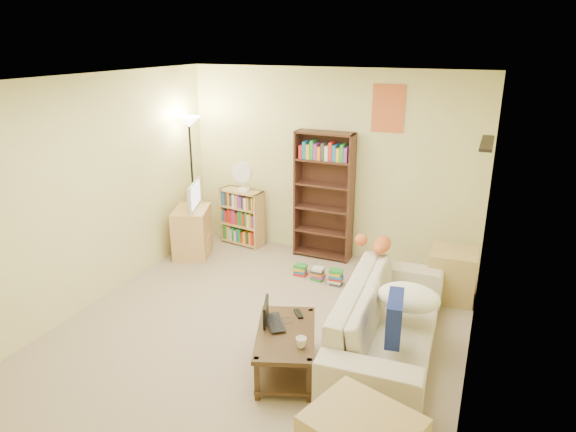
{
  "coord_description": "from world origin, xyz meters",
  "views": [
    {
      "loc": [
        2.01,
        -4.14,
        2.84
      ],
      "look_at": [
        0.05,
        0.63,
        1.05
      ],
      "focal_mm": 32.0,
      "sensor_mm": 36.0,
      "label": 1
    }
  ],
  "objects_px": {
    "short_bookshelf": "(242,217)",
    "desk_fan": "(242,175)",
    "television": "(190,196)",
    "side_table": "(452,274)",
    "laptop": "(281,322)",
    "tv_stand": "(192,232)",
    "tabby_cat": "(378,244)",
    "sofa": "(389,319)",
    "floor_lamp": "(190,145)",
    "mug": "(301,342)",
    "tall_bookshelf": "(324,193)",
    "coffee_table": "(286,346)"
  },
  "relations": [
    {
      "from": "tv_stand",
      "to": "desk_fan",
      "type": "bearing_deg",
      "value": 28.87
    },
    {
      "from": "television",
      "to": "floor_lamp",
      "type": "xyz_separation_m",
      "value": [
        -0.1,
        0.24,
        0.64
      ]
    },
    {
      "from": "laptop",
      "to": "television",
      "type": "distance_m",
      "value": 2.84
    },
    {
      "from": "laptop",
      "to": "side_table",
      "type": "bearing_deg",
      "value": -69.98
    },
    {
      "from": "mug",
      "to": "short_bookshelf",
      "type": "relative_size",
      "value": 0.13
    },
    {
      "from": "tabby_cat",
      "to": "tall_bookshelf",
      "type": "distance_m",
      "value": 1.44
    },
    {
      "from": "tall_bookshelf",
      "to": "short_bookshelf",
      "type": "relative_size",
      "value": 2.12
    },
    {
      "from": "sofa",
      "to": "floor_lamp",
      "type": "distance_m",
      "value": 3.6
    },
    {
      "from": "desk_fan",
      "to": "side_table",
      "type": "bearing_deg",
      "value": -10.17
    },
    {
      "from": "short_bookshelf",
      "to": "desk_fan",
      "type": "xyz_separation_m",
      "value": [
        0.04,
        -0.04,
        0.64
      ]
    },
    {
      "from": "sofa",
      "to": "desk_fan",
      "type": "height_order",
      "value": "desk_fan"
    },
    {
      "from": "television",
      "to": "side_table",
      "type": "height_order",
      "value": "television"
    },
    {
      "from": "coffee_table",
      "to": "television",
      "type": "relative_size",
      "value": 1.63
    },
    {
      "from": "tabby_cat",
      "to": "sofa",
      "type": "bearing_deg",
      "value": -69.01
    },
    {
      "from": "mug",
      "to": "tv_stand",
      "type": "distance_m",
      "value": 3.21
    },
    {
      "from": "tabby_cat",
      "to": "laptop",
      "type": "xyz_separation_m",
      "value": [
        -0.55,
        -1.43,
        -0.31
      ]
    },
    {
      "from": "television",
      "to": "side_table",
      "type": "bearing_deg",
      "value": -109.4
    },
    {
      "from": "television",
      "to": "coffee_table",
      "type": "bearing_deg",
      "value": -151.9
    },
    {
      "from": "laptop",
      "to": "tv_stand",
      "type": "height_order",
      "value": "tv_stand"
    },
    {
      "from": "desk_fan",
      "to": "floor_lamp",
      "type": "relative_size",
      "value": 0.23
    },
    {
      "from": "laptop",
      "to": "floor_lamp",
      "type": "xyz_separation_m",
      "value": [
        -2.21,
        2.09,
        1.07
      ]
    },
    {
      "from": "sofa",
      "to": "tv_stand",
      "type": "xyz_separation_m",
      "value": [
        -2.97,
        1.25,
        0.01
      ]
    },
    {
      "from": "tabby_cat",
      "to": "desk_fan",
      "type": "relative_size",
      "value": 1.19
    },
    {
      "from": "tv_stand",
      "to": "tabby_cat",
      "type": "bearing_deg",
      "value": -29.22
    },
    {
      "from": "floor_lamp",
      "to": "tv_stand",
      "type": "bearing_deg",
      "value": -67.19
    },
    {
      "from": "mug",
      "to": "tall_bookshelf",
      "type": "bearing_deg",
      "value": 105.01
    },
    {
      "from": "mug",
      "to": "desk_fan",
      "type": "distance_m",
      "value": 3.36
    },
    {
      "from": "short_bookshelf",
      "to": "sofa",
      "type": "bearing_deg",
      "value": -26.79
    },
    {
      "from": "sofa",
      "to": "television",
      "type": "xyz_separation_m",
      "value": [
        -2.97,
        1.25,
        0.53
      ]
    },
    {
      "from": "laptop",
      "to": "short_bookshelf",
      "type": "xyz_separation_m",
      "value": [
        -1.65,
        2.47,
        -0.01
      ]
    },
    {
      "from": "laptop",
      "to": "desk_fan",
      "type": "relative_size",
      "value": 0.96
    },
    {
      "from": "short_bookshelf",
      "to": "tabby_cat",
      "type": "bearing_deg",
      "value": -15.49
    },
    {
      "from": "tv_stand",
      "to": "short_bookshelf",
      "type": "xyz_separation_m",
      "value": [
        0.45,
        0.62,
        0.07
      ]
    },
    {
      "from": "laptop",
      "to": "side_table",
      "type": "xyz_separation_m",
      "value": [
        1.31,
        1.9,
        -0.13
      ]
    },
    {
      "from": "tv_stand",
      "to": "television",
      "type": "bearing_deg",
      "value": -20.28
    },
    {
      "from": "television",
      "to": "tv_stand",
      "type": "bearing_deg",
      "value": 69.72
    },
    {
      "from": "side_table",
      "to": "desk_fan",
      "type": "bearing_deg",
      "value": 169.83
    },
    {
      "from": "mug",
      "to": "short_bookshelf",
      "type": "height_order",
      "value": "short_bookshelf"
    },
    {
      "from": "laptop",
      "to": "tall_bookshelf",
      "type": "distance_m",
      "value": 2.55
    },
    {
      "from": "television",
      "to": "desk_fan",
      "type": "relative_size",
      "value": 1.47
    },
    {
      "from": "floor_lamp",
      "to": "side_table",
      "type": "relative_size",
      "value": 3.21
    },
    {
      "from": "tabby_cat",
      "to": "floor_lamp",
      "type": "relative_size",
      "value": 0.27
    },
    {
      "from": "coffee_table",
      "to": "television",
      "type": "distance_m",
      "value": 3.01
    },
    {
      "from": "tabby_cat",
      "to": "laptop",
      "type": "relative_size",
      "value": 1.24
    },
    {
      "from": "mug",
      "to": "television",
      "type": "height_order",
      "value": "television"
    },
    {
      "from": "television",
      "to": "desk_fan",
      "type": "height_order",
      "value": "desk_fan"
    },
    {
      "from": "sofa",
      "to": "floor_lamp",
      "type": "height_order",
      "value": "floor_lamp"
    },
    {
      "from": "television",
      "to": "mug",
      "type": "bearing_deg",
      "value": -151.62
    },
    {
      "from": "sofa",
      "to": "mug",
      "type": "xyz_separation_m",
      "value": [
        -0.56,
        -0.87,
        0.13
      ]
    },
    {
      "from": "floor_lamp",
      "to": "side_table",
      "type": "bearing_deg",
      "value": -3.02
    }
  ]
}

